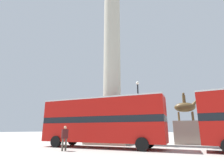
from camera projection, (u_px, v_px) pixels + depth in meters
ground_plane at (112, 144)px, 19.93m from camera, size 200.00×200.00×0.00m
monument_column at (112, 65)px, 22.34m from camera, size 4.89×4.89×23.30m
bus_b at (102, 120)px, 15.97m from camera, size 11.28×2.91×4.34m
equestrian_statue at (187, 128)px, 19.56m from camera, size 3.19×2.29×5.78m
street_lamp at (139, 112)px, 18.07m from camera, size 0.36×0.36×6.61m
pedestrian_near_lamp at (65, 136)px, 13.33m from camera, size 0.39×0.51×1.83m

